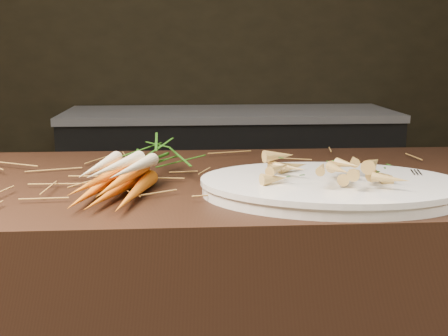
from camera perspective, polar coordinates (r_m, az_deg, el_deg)
The scene contains 6 objects.
back_counter at distance 3.21m, azimuth 0.56°, elevation -1.57°, with size 1.82×0.62×0.84m.
straw_bedding at distance 1.26m, azimuth -6.24°, elevation -0.70°, with size 1.40×0.60×0.02m, color olive, non-canonical shape.
root_veg_bunch at distance 1.22m, azimuth -8.74°, elevation 0.35°, with size 0.25×0.48×0.09m.
serving_platter at distance 1.13m, azimuth 10.80°, elevation -2.13°, with size 0.51×0.34×0.03m, color white, non-canonical shape.
roasted_veg_heap at distance 1.12m, azimuth 10.89°, elevation -0.05°, with size 0.25×0.18×0.06m, color #A67734, non-canonical shape.
serving_fork at distance 1.14m, azimuth 20.10°, elevation -1.74°, with size 0.02×0.19×0.00m, color silver.
Camera 1 is at (0.05, -0.93, 1.19)m, focal length 45.00 mm.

